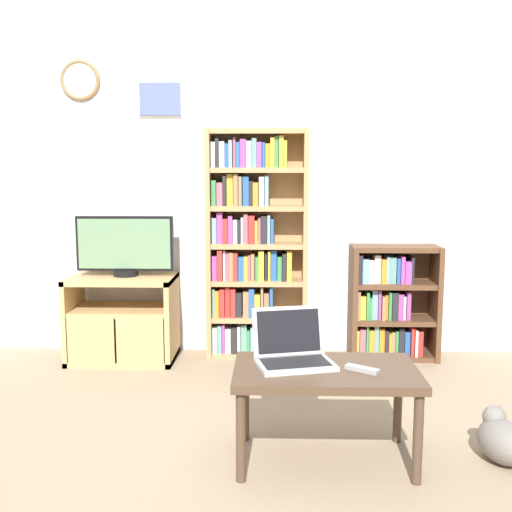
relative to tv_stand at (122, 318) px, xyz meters
name	(u,v)px	position (x,y,z in m)	size (l,w,h in m)	color
ground_plane	(227,491)	(0.90, -1.81, -0.31)	(18.00, 18.00, 0.00)	gray
wall_back	(246,181)	(0.89, 0.30, 0.99)	(6.78, 0.09, 2.60)	silver
tv_stand	(122,318)	(0.00, 0.00, 0.00)	(0.76, 0.47, 0.62)	tan
television	(125,246)	(0.03, 0.04, 0.53)	(0.70, 0.18, 0.44)	black
bookshelf_tall	(251,246)	(0.94, 0.14, 0.52)	(0.74, 0.25, 1.67)	tan
bookshelf_short	(389,304)	(1.95, 0.12, 0.09)	(0.64, 0.29, 0.84)	brown
coffee_table	(325,379)	(1.34, -1.51, 0.09)	(0.86, 0.50, 0.46)	#4C3828
laptop	(292,350)	(1.19, -1.44, 0.21)	(0.41, 0.36, 0.26)	#B7BABC
remote_near_laptop	(362,369)	(1.51, -1.55, 0.15)	(0.16, 0.13, 0.02)	#99999E
cat	(502,439)	(2.19, -1.50, -0.20)	(0.31, 0.49, 0.26)	slate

